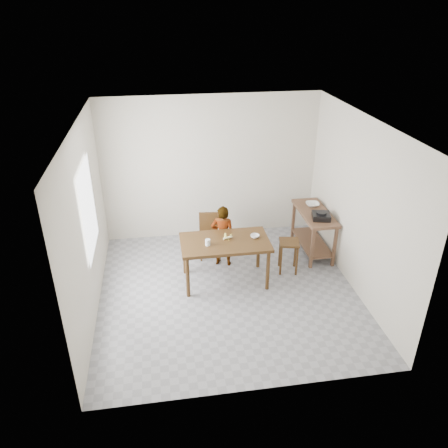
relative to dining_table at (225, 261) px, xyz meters
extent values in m
cube|color=gray|center=(0.00, -0.30, -0.40)|extent=(4.00, 4.00, 0.04)
cube|color=white|center=(0.00, -0.30, 2.35)|extent=(4.00, 4.00, 0.04)
cube|color=beige|center=(0.00, 1.72, 0.98)|extent=(4.00, 0.04, 2.70)
cube|color=beige|center=(0.00, -2.32, 0.98)|extent=(4.00, 0.04, 2.70)
cube|color=beige|center=(-2.02, -0.30, 0.98)|extent=(0.04, 4.00, 2.70)
cube|color=beige|center=(2.02, -0.30, 0.98)|extent=(0.04, 4.00, 2.70)
cube|color=white|center=(-1.97, -0.10, 1.12)|extent=(0.02, 1.10, 1.30)
imported|color=white|center=(0.04, 0.52, 0.18)|extent=(0.46, 0.37, 1.11)
cylinder|color=silver|center=(-0.28, -0.09, 0.43)|extent=(0.10, 0.10, 0.10)
imported|color=silver|center=(0.49, 0.04, 0.40)|extent=(0.17, 0.17, 0.05)
imported|color=silver|center=(1.76, 0.94, 0.46)|extent=(0.27, 0.27, 0.06)
cube|color=black|center=(1.73, 0.42, 0.47)|extent=(0.35, 0.35, 0.10)
camera|label=1|loc=(-0.94, -5.91, 3.76)|focal=35.00mm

